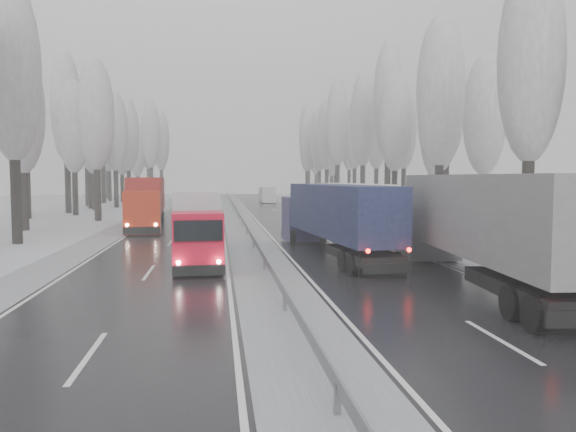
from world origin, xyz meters
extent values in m
plane|color=silver|center=(0.00, 0.00, 0.00)|extent=(260.00, 260.00, 0.00)
cube|color=black|center=(5.25, 30.00, 0.01)|extent=(7.50, 200.00, 0.03)
cube|color=black|center=(-5.25, 30.00, 0.01)|extent=(7.50, 200.00, 0.03)
cube|color=#A1A2A8|center=(0.00, 30.00, 0.02)|extent=(3.00, 200.00, 0.04)
cube|color=#A1A2A8|center=(10.20, 30.00, 0.02)|extent=(2.40, 200.00, 0.04)
cube|color=#A1A2A8|center=(-10.20, 30.00, 0.02)|extent=(2.40, 200.00, 0.04)
cube|color=slate|center=(0.00, 30.00, 0.60)|extent=(0.06, 200.00, 0.32)
cube|color=slate|center=(0.00, -4.00, 0.30)|extent=(0.12, 0.12, 0.60)
cube|color=slate|center=(0.00, 28.00, 0.30)|extent=(0.12, 0.12, 0.60)
cube|color=slate|center=(0.00, 60.00, 0.30)|extent=(0.12, 0.12, 0.60)
cylinder|color=black|center=(15.04, 15.67, 2.80)|extent=(0.68, 0.68, 5.60)
ellipsoid|color=gray|center=(15.04, 15.67, 10.80)|extent=(3.60, 3.60, 11.45)
cylinder|color=black|center=(14.51, 27.03, 2.81)|extent=(0.68, 0.68, 5.62)
ellipsoid|color=gray|center=(14.51, 27.03, 10.84)|extent=(3.60, 3.60, 11.48)
cylinder|color=black|center=(20.02, 31.03, 2.47)|extent=(0.64, 0.64, 4.94)
ellipsoid|color=gray|center=(20.02, 31.03, 9.53)|extent=(3.60, 3.60, 10.09)
cylinder|color=black|center=(17.90, 35.17, 2.66)|extent=(0.66, 0.66, 5.32)
ellipsoid|color=gray|center=(17.90, 35.17, 10.27)|extent=(3.60, 3.60, 10.88)
cylinder|color=black|center=(20.12, 39.17, 3.16)|extent=(0.72, 0.72, 6.31)
ellipsoid|color=gray|center=(20.12, 39.17, 12.17)|extent=(3.60, 3.60, 12.90)
cylinder|color=black|center=(17.02, 45.60, 2.69)|extent=(0.67, 0.67, 5.38)
ellipsoid|color=gray|center=(17.02, 45.60, 10.37)|extent=(3.60, 3.60, 10.98)
cylinder|color=black|center=(23.31, 49.60, 2.30)|extent=(0.62, 0.62, 4.59)
ellipsoid|color=gray|center=(23.31, 49.60, 8.86)|extent=(3.60, 3.60, 9.39)
cylinder|color=black|center=(17.90, 51.02, 3.47)|extent=(0.76, 0.76, 6.95)
ellipsoid|color=gray|center=(17.90, 51.02, 13.40)|extent=(3.60, 3.60, 14.19)
cylinder|color=black|center=(24.81, 55.02, 3.30)|extent=(0.74, 0.74, 6.59)
ellipsoid|color=gray|center=(24.81, 55.02, 12.71)|extent=(3.60, 3.60, 13.46)
cylinder|color=black|center=(17.56, 61.27, 3.18)|extent=(0.72, 0.72, 6.37)
ellipsoid|color=gray|center=(17.56, 61.27, 12.28)|extent=(3.60, 3.60, 13.01)
cylinder|color=black|center=(24.72, 65.27, 2.99)|extent=(0.70, 0.70, 5.97)
ellipsoid|color=gray|center=(24.72, 65.27, 11.52)|extent=(3.60, 3.60, 12.20)
cylinder|color=black|center=(16.34, 71.95, 3.33)|extent=(0.74, 0.74, 6.65)
ellipsoid|color=gray|center=(16.34, 71.95, 12.83)|extent=(3.60, 3.60, 13.59)
cylinder|color=black|center=(23.71, 75.95, 3.07)|extent=(0.71, 0.71, 6.14)
ellipsoid|color=gray|center=(23.71, 75.95, 11.84)|extent=(3.60, 3.60, 12.54)
cylinder|color=black|center=(16.56, 81.70, 3.03)|extent=(0.71, 0.71, 6.05)
ellipsoid|color=gray|center=(16.56, 81.70, 11.68)|extent=(3.60, 3.60, 12.37)
cylinder|color=black|center=(22.48, 85.70, 3.15)|extent=(0.72, 0.72, 6.30)
ellipsoid|color=gray|center=(22.48, 85.70, 12.15)|extent=(3.60, 3.60, 12.87)
cylinder|color=black|center=(16.63, 89.21, 2.94)|extent=(0.70, 0.70, 5.88)
ellipsoid|color=gray|center=(16.63, 89.21, 11.33)|extent=(3.60, 3.60, 12.00)
cylinder|color=black|center=(19.77, 93.21, 2.43)|extent=(0.64, 0.64, 4.86)
ellipsoid|color=gray|center=(19.77, 93.21, 9.37)|extent=(3.60, 3.60, 9.92)
cylinder|color=black|center=(15.73, 96.32, 2.99)|extent=(0.70, 0.70, 5.98)
ellipsoid|color=gray|center=(15.73, 96.32, 11.53)|extent=(3.60, 3.60, 12.21)
cylinder|color=black|center=(24.94, 100.32, 3.09)|extent=(0.71, 0.71, 6.19)
ellipsoid|color=gray|center=(24.94, 100.32, 11.93)|extent=(3.60, 3.60, 12.64)
cylinder|color=black|center=(17.04, 106.16, 3.43)|extent=(0.75, 0.75, 6.86)
ellipsoid|color=gray|center=(17.04, 106.16, 13.22)|extent=(3.60, 3.60, 14.01)
cylinder|color=black|center=(24.02, 110.16, 2.77)|extent=(0.68, 0.68, 5.55)
ellipsoid|color=gray|center=(24.02, 110.16, 10.70)|extent=(3.60, 3.60, 11.33)
cylinder|color=black|center=(18.73, 116.73, 3.05)|extent=(0.71, 0.71, 6.09)
ellipsoid|color=gray|center=(18.73, 116.73, 11.75)|extent=(3.60, 3.60, 12.45)
cylinder|color=black|center=(21.55, 120.73, 2.74)|extent=(0.67, 0.67, 5.49)
ellipsoid|color=gray|center=(21.55, 120.73, 10.58)|extent=(3.60, 3.60, 11.21)
cylinder|color=black|center=(-15.13, 24.57, 2.92)|extent=(0.69, 0.69, 5.83)
ellipsoid|color=gray|center=(-15.13, 24.57, 11.25)|extent=(3.60, 3.60, 11.92)
cylinder|color=black|center=(-17.75, 34.20, 2.52)|extent=(0.65, 0.65, 5.03)
ellipsoid|color=gray|center=(-17.75, 34.20, 9.70)|extent=(3.60, 3.60, 10.28)
cylinder|color=black|center=(-13.94, 43.73, 2.72)|extent=(0.67, 0.67, 5.44)
ellipsoid|color=gray|center=(-13.94, 43.73, 10.49)|extent=(3.60, 3.60, 11.11)
cylinder|color=black|center=(-21.85, 47.73, 2.86)|extent=(0.69, 0.69, 5.72)
ellipsoid|color=gray|center=(-21.85, 47.73, 11.04)|extent=(3.60, 3.60, 11.69)
cylinder|color=black|center=(-18.26, 52.71, 2.61)|extent=(0.66, 0.66, 5.23)
ellipsoid|color=gray|center=(-18.26, 52.71, 10.08)|extent=(3.60, 3.60, 10.68)
cylinder|color=black|center=(-20.05, 56.71, 3.30)|extent=(0.74, 0.74, 6.60)
ellipsoid|color=gray|center=(-20.05, 56.71, 12.74)|extent=(3.60, 3.60, 13.49)
cylinder|color=black|center=(-18.16, 62.35, 2.58)|extent=(0.65, 0.65, 5.16)
ellipsoid|color=gray|center=(-18.16, 62.35, 9.95)|extent=(3.60, 3.60, 10.54)
cylinder|color=black|center=(-19.54, 66.35, 2.90)|extent=(0.69, 0.69, 5.79)
ellipsoid|color=gray|center=(-19.54, 66.35, 11.18)|extent=(3.60, 3.60, 11.84)
cylinder|color=black|center=(-16.58, 69.11, 2.82)|extent=(0.68, 0.68, 5.64)
ellipsoid|color=gray|center=(-16.58, 69.11, 10.89)|extent=(3.60, 3.60, 11.53)
cylinder|color=black|center=(-21.42, 73.11, 3.28)|extent=(0.73, 0.73, 6.56)
ellipsoid|color=gray|center=(-21.42, 73.11, 12.65)|extent=(3.60, 3.60, 13.40)
cylinder|color=black|center=(-16.33, 79.19, 2.90)|extent=(0.69, 0.69, 5.79)
ellipsoid|color=gray|center=(-16.33, 79.19, 11.17)|extent=(3.60, 3.60, 11.84)
cylinder|color=black|center=(-21.09, 83.19, 3.32)|extent=(0.74, 0.74, 6.65)
ellipsoid|color=gray|center=(-21.09, 83.19, 12.82)|extent=(3.60, 3.60, 13.58)
cylinder|color=black|center=(-18.93, 88.54, 2.56)|extent=(0.65, 0.65, 5.12)
ellipsoid|color=gray|center=(-18.93, 88.54, 9.88)|extent=(3.60, 3.60, 10.46)
cylinder|color=black|center=(-21.82, 92.54, 2.92)|extent=(0.69, 0.69, 5.84)
ellipsoid|color=gray|center=(-21.82, 92.54, 11.26)|extent=(3.60, 3.60, 11.92)
cylinder|color=black|center=(-15.07, 99.33, 3.34)|extent=(0.74, 0.74, 6.67)
ellipsoid|color=gray|center=(-15.07, 99.33, 12.87)|extent=(3.60, 3.60, 13.63)
cylinder|color=black|center=(-24.20, 103.33, 3.15)|extent=(0.72, 0.72, 6.31)
ellipsoid|color=gray|center=(-24.20, 103.33, 12.16)|extent=(3.60, 3.60, 12.88)
cylinder|color=black|center=(-14.05, 108.72, 3.14)|extent=(0.72, 0.72, 6.29)
ellipsoid|color=gray|center=(-14.05, 108.72, 12.12)|extent=(3.60, 3.60, 12.84)
cylinder|color=black|center=(-19.66, 112.72, 2.43)|extent=(0.64, 0.64, 4.86)
ellipsoid|color=gray|center=(-19.66, 112.72, 9.36)|extent=(3.60, 3.60, 9.92)
cylinder|color=black|center=(-17.56, 115.31, 3.31)|extent=(0.74, 0.74, 6.63)
ellipsoid|color=gray|center=(-17.56, 115.31, 12.78)|extent=(3.60, 3.60, 13.54)
cylinder|color=black|center=(-20.33, 119.31, 2.89)|extent=(0.69, 0.69, 5.79)
ellipsoid|color=gray|center=(-20.33, 119.31, 11.16)|extent=(3.60, 3.60, 11.82)
cube|color=#4F4F54|center=(8.71, 14.63, 1.78)|extent=(2.90, 3.00, 3.25)
cube|color=black|center=(8.81, 15.98, 2.54)|extent=(2.49, 0.29, 1.08)
cube|color=black|center=(8.81, 16.09, 0.49)|extent=(2.71, 0.35, 0.54)
cube|color=slate|center=(8.11, 6.22, 2.92)|extent=(3.75, 14.22, 3.03)
cube|color=black|center=(7.83, 2.33, 0.81)|extent=(2.80, 6.10, 0.49)
cylinder|color=black|center=(7.51, 13.85, 0.56)|extent=(0.46, 1.15, 1.13)
cylinder|color=black|center=(9.78, 13.69, 0.56)|extent=(0.46, 1.15, 1.13)
cylinder|color=black|center=(6.67, 1.98, 0.56)|extent=(0.46, 1.15, 1.13)
cylinder|color=black|center=(6.57, 0.58, 0.56)|extent=(0.46, 1.15, 1.13)
sphere|color=#FF0C05|center=(6.57, -0.85, 1.46)|extent=(0.22, 0.22, 0.22)
sphere|color=white|center=(7.79, 16.20, 0.92)|extent=(0.24, 0.24, 0.24)
sphere|color=white|center=(9.84, 16.05, 0.92)|extent=(0.24, 0.24, 0.24)
cube|color=navy|center=(3.52, 22.78, 1.58)|extent=(2.63, 2.72, 2.88)
cube|color=black|center=(3.40, 23.97, 2.25)|extent=(2.20, 0.31, 0.96)
cube|color=black|center=(3.39, 24.07, 0.43)|extent=(2.40, 0.38, 0.48)
cube|color=#121634|center=(4.25, 15.34, 2.59)|extent=(3.66, 12.64, 2.68)
cube|color=black|center=(4.87, 9.09, 0.53)|extent=(2.21, 0.33, 0.43)
cube|color=black|center=(4.59, 11.90, 0.72)|extent=(2.62, 5.45, 0.43)
cube|color=black|center=(4.82, 9.61, 0.34)|extent=(2.20, 0.27, 0.58)
cylinder|color=black|center=(2.59, 21.92, 0.50)|extent=(0.43, 1.03, 1.00)
cylinder|color=black|center=(4.59, 22.12, 0.50)|extent=(0.43, 1.03, 1.00)
cylinder|color=black|center=(3.63, 11.42, 0.50)|extent=(0.43, 1.03, 1.00)
cylinder|color=black|center=(5.63, 11.62, 0.50)|extent=(0.43, 1.03, 1.00)
cylinder|color=black|center=(3.75, 10.18, 0.50)|extent=(0.43, 1.03, 1.00)
cylinder|color=black|center=(5.75, 10.38, 0.50)|extent=(0.43, 1.03, 1.00)
sphere|color=#FF0C05|center=(3.97, 8.93, 1.29)|extent=(0.19, 0.19, 0.19)
sphere|color=#FF0C05|center=(5.78, 9.11, 1.29)|extent=(0.19, 0.19, 0.19)
sphere|color=white|center=(2.48, 24.01, 0.81)|extent=(0.21, 0.21, 0.21)
sphere|color=white|center=(4.29, 24.19, 0.81)|extent=(0.21, 0.21, 0.21)
cube|color=#A7A494|center=(7.49, 36.34, 1.54)|extent=(2.57, 2.65, 2.80)
cube|color=black|center=(7.37, 37.50, 2.19)|extent=(2.14, 0.32, 0.93)
cube|color=black|center=(7.36, 37.60, 0.42)|extent=(2.33, 0.38, 0.47)
cube|color=beige|center=(8.25, 29.11, 2.52)|extent=(3.63, 12.31, 2.61)
cube|color=black|center=(8.88, 23.03, 0.51)|extent=(2.15, 0.33, 0.42)
cube|color=black|center=(8.60, 25.77, 0.70)|extent=(2.57, 5.32, 0.42)
cube|color=black|center=(8.83, 23.54, 0.33)|extent=(2.14, 0.28, 0.56)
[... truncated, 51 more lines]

